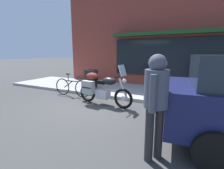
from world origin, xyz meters
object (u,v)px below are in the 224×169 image
Objects in this scene: touring_motorcycle at (100,87)px; sandwich_board_sign at (91,79)px; parked_bicycle at (72,87)px; pedestrian_walking at (156,95)px.

touring_motorcycle reaches higher than sandwich_board_sign.
touring_motorcycle is at bearing -48.47° from sandwich_board_sign.
touring_motorcycle is 1.23× the size of parked_bicycle.
touring_motorcycle reaches higher than parked_bicycle.
parked_bicycle is at bearing 146.42° from pedestrian_walking.
pedestrian_walking is 5.51m from sandwich_board_sign.
pedestrian_walking reaches higher than sandwich_board_sign.
pedestrian_walking is (2.32, -2.18, 0.51)m from touring_motorcycle.
parked_bicycle is at bearing 164.71° from touring_motorcycle.
pedestrian_walking is at bearing -43.16° from touring_motorcycle.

